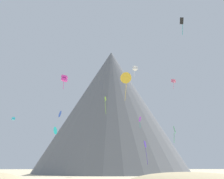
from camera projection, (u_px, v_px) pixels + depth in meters
The scene contains 13 objects.
rock_massif at pixel (112, 111), 112.87m from camera, with size 70.67×70.67×53.89m.
kite_blue_mid at pixel (60, 114), 69.98m from camera, with size 1.47×2.00×1.94m.
kite_green_low at pixel (174, 131), 58.80m from camera, with size 0.64×1.27×3.80m.
kite_teal_low at pixel (55, 131), 42.97m from camera, with size 0.79×1.36×1.31m.
kite_violet_mid at pixel (140, 120), 72.22m from camera, with size 0.79×0.64×3.09m.
kite_magenta_mid at pixel (64, 78), 56.59m from camera, with size 1.31×1.23×3.19m.
kite_gold_mid at pixel (126, 78), 53.95m from camera, with size 2.49×1.47×6.10m.
kite_black_high at pixel (182, 23), 58.60m from camera, with size 0.84×0.58×4.40m.
kite_white_high at pixel (135, 68), 71.28m from camera, with size 1.43×1.41×3.00m.
kite_indigo_low at pixel (145, 147), 57.98m from camera, with size 0.79×0.95×5.29m.
kite_cyan_mid at pixel (13, 119), 69.84m from camera, with size 1.06×1.07×0.76m.
kite_lime_mid at pixel (105, 101), 70.29m from camera, with size 0.46×0.96×4.91m.
kite_rainbow_high at pixel (173, 81), 89.01m from camera, with size 1.59×1.63×3.57m.
Camera 1 is at (-1.15, -25.18, 3.08)m, focal length 41.13 mm.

